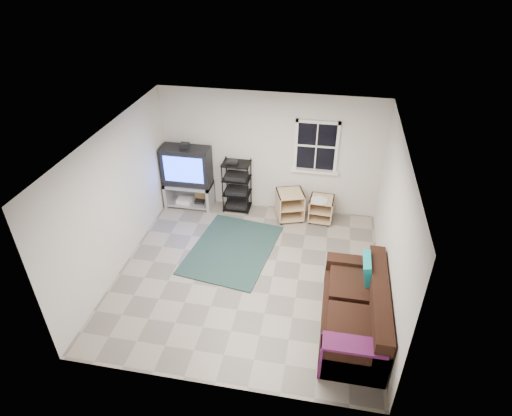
% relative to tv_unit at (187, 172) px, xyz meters
% --- Properties ---
extents(room, '(4.60, 4.62, 4.60)m').
position_rel_tv_unit_xyz_m(room, '(2.69, 0.25, 0.65)').
color(room, gray).
rests_on(room, ground).
extents(tv_unit, '(1.03, 0.51, 1.51)m').
position_rel_tv_unit_xyz_m(tv_unit, '(0.00, 0.00, 0.00)').
color(tv_unit, '#A1A2A9').
rests_on(tv_unit, ground).
extents(av_rack, '(0.58, 0.42, 1.16)m').
position_rel_tv_unit_xyz_m(av_rack, '(1.07, 0.05, -0.32)').
color(av_rack, black).
rests_on(av_rack, ground).
extents(side_table_left, '(0.67, 0.67, 0.63)m').
position_rel_tv_unit_xyz_m(side_table_left, '(2.23, -0.07, -0.49)').
color(side_table_left, '#D5AC83').
rests_on(side_table_left, ground).
extents(side_table_right, '(0.51, 0.52, 0.56)m').
position_rel_tv_unit_xyz_m(side_table_right, '(2.90, -0.04, -0.52)').
color(side_table_right, '#D5AC83').
rests_on(side_table_right, ground).
extents(sofa, '(0.92, 2.07, 0.94)m').
position_rel_tv_unit_xyz_m(sofa, '(3.59, -2.95, -0.50)').
color(sofa, black).
rests_on(sofa, ground).
extents(shag_rug, '(1.75, 2.22, 0.02)m').
position_rel_tv_unit_xyz_m(shag_rug, '(1.29, -1.41, -0.82)').
color(shag_rug, black).
rests_on(shag_rug, ground).
extents(paper_bag, '(0.29, 0.20, 0.39)m').
position_rel_tv_unit_xyz_m(paper_bag, '(0.24, 0.14, -0.63)').
color(paper_bag, '#9D7A46').
rests_on(paper_bag, ground).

